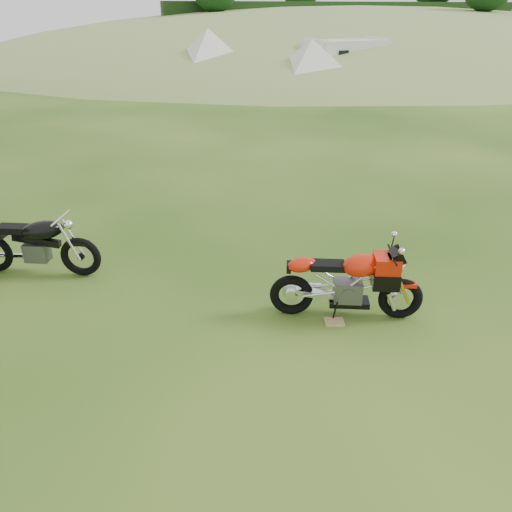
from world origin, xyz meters
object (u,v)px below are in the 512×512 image
object	(u,v)px
plywood_board	(334,322)
sport_motorcycle	(347,278)
caravan	(345,62)
tent_right	(311,65)
vintage_moto_b	(34,243)
tent_mid	(209,58)

from	to	relation	value
plywood_board	sport_motorcycle	bearing A→B (deg)	29.76
plywood_board	caravan	xyz separation A→B (m)	(11.37, 20.68, 1.16)
tent_right	caravan	world-z (taller)	tent_right
vintage_moto_b	tent_mid	xyz separation A→B (m)	(8.24, 20.19, 0.85)
plywood_board	tent_mid	bearing A→B (deg)	79.17
plywood_board	tent_mid	world-z (taller)	tent_mid
plywood_board	tent_right	xyz separation A→B (m)	(8.62, 19.14, 1.25)
tent_mid	caravan	size ratio (longest dim) A/B	0.64
plywood_board	tent_mid	size ratio (longest dim) A/B	0.08
plywood_board	vintage_moto_b	distance (m)	4.81
sport_motorcycle	tent_right	world-z (taller)	tent_right
caravan	tent_right	bearing A→B (deg)	-160.27
plywood_board	tent_mid	distance (m)	23.52
tent_right	plywood_board	bearing A→B (deg)	-111.62
tent_mid	tent_right	size ratio (longest dim) A/B	1.10
vintage_moto_b	tent_right	xyz separation A→B (m)	(12.45, 16.28, 0.73)
sport_motorcycle	caravan	distance (m)	23.39
plywood_board	vintage_moto_b	size ratio (longest dim) A/B	0.13
tent_mid	vintage_moto_b	bearing A→B (deg)	-118.69
vintage_moto_b	tent_right	size ratio (longest dim) A/B	0.70
vintage_moto_b	plywood_board	bearing A→B (deg)	-12.03
plywood_board	tent_right	distance (m)	21.03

